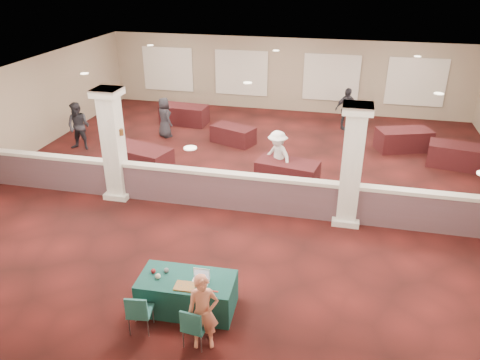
% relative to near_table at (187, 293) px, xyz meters
% --- Properties ---
extents(ground, '(16.00, 16.00, 0.00)m').
position_rel_near_table_xyz_m(ground, '(-0.02, 5.66, -0.36)').
color(ground, '#401110').
rests_on(ground, ground).
extents(wall_back, '(16.00, 0.04, 3.20)m').
position_rel_near_table_xyz_m(wall_back, '(-0.02, 13.66, 1.24)').
color(wall_back, gray).
rests_on(wall_back, ground).
extents(wall_front, '(16.00, 0.04, 3.20)m').
position_rel_near_table_xyz_m(wall_front, '(-0.02, -2.34, 1.24)').
color(wall_front, gray).
rests_on(wall_front, ground).
extents(wall_left, '(0.04, 16.00, 3.20)m').
position_rel_near_table_xyz_m(wall_left, '(-8.02, 5.66, 1.24)').
color(wall_left, gray).
rests_on(wall_left, ground).
extents(ceiling, '(16.00, 16.00, 0.02)m').
position_rel_near_table_xyz_m(ceiling, '(-0.02, 5.66, 2.84)').
color(ceiling, silver).
rests_on(ceiling, wall_back).
extents(partition_wall, '(15.60, 0.28, 1.10)m').
position_rel_near_table_xyz_m(partition_wall, '(-0.02, 4.16, 0.21)').
color(partition_wall, brown).
rests_on(partition_wall, ground).
extents(column_left, '(0.72, 0.72, 3.20)m').
position_rel_near_table_xyz_m(column_left, '(-3.52, 4.16, 1.28)').
color(column_left, white).
rests_on(column_left, ground).
extents(column_right, '(0.72, 0.72, 3.20)m').
position_rel_near_table_xyz_m(column_right, '(2.98, 4.16, 1.28)').
color(column_right, white).
rests_on(column_right, ground).
extents(sconce_left, '(0.12, 0.12, 0.18)m').
position_rel_near_table_xyz_m(sconce_left, '(-3.80, 4.16, 1.64)').
color(sconce_left, brown).
rests_on(sconce_left, column_left).
extents(sconce_right, '(0.12, 0.12, 0.18)m').
position_rel_near_table_xyz_m(sconce_right, '(-3.24, 4.16, 1.64)').
color(sconce_right, brown).
rests_on(sconce_right, column_left).
extents(near_table, '(1.91, 1.01, 0.72)m').
position_rel_near_table_xyz_m(near_table, '(0.00, 0.00, 0.00)').
color(near_table, '#0E3433').
rests_on(near_table, ground).
extents(conf_chair_main, '(0.47, 0.47, 0.85)m').
position_rel_near_table_xyz_m(conf_chair_main, '(0.45, -0.94, 0.14)').
color(conf_chair_main, '#1D5055').
rests_on(conf_chair_main, ground).
extents(conf_chair_side, '(0.48, 0.49, 0.86)m').
position_rel_near_table_xyz_m(conf_chair_side, '(-0.65, -0.83, 0.15)').
color(conf_chair_side, '#1D5055').
rests_on(conf_chair_side, ground).
extents(woman, '(0.63, 0.51, 1.51)m').
position_rel_near_table_xyz_m(woman, '(0.61, -0.87, 0.40)').
color(woman, '#E58963').
rests_on(woman, ground).
extents(far_table_front_left, '(2.17, 1.48, 0.80)m').
position_rel_near_table_xyz_m(far_table_front_left, '(-3.61, 5.96, 0.04)').
color(far_table_front_left, black).
rests_on(far_table_front_left, ground).
extents(far_table_front_center, '(1.98, 1.23, 0.75)m').
position_rel_near_table_xyz_m(far_table_front_center, '(1.16, 6.05, 0.01)').
color(far_table_front_center, black).
rests_on(far_table_front_center, ground).
extents(far_table_front_right, '(2.00, 1.25, 0.75)m').
position_rel_near_table_xyz_m(far_table_front_right, '(6.48, 8.66, 0.02)').
color(far_table_front_right, black).
rests_on(far_table_front_right, ground).
extents(far_table_back_left, '(1.95, 1.06, 0.77)m').
position_rel_near_table_xyz_m(far_table_back_left, '(-3.82, 10.82, 0.03)').
color(far_table_back_left, black).
rests_on(far_table_back_left, ground).
extents(far_table_back_center, '(1.78, 1.32, 0.65)m').
position_rel_near_table_xyz_m(far_table_back_center, '(-1.30, 9.08, -0.03)').
color(far_table_back_center, black).
rests_on(far_table_back_center, ground).
extents(far_table_back_right, '(2.08, 1.51, 0.76)m').
position_rel_near_table_xyz_m(far_table_back_right, '(4.85, 9.82, 0.02)').
color(far_table_back_right, black).
rests_on(far_table_back_right, ground).
extents(attendee_a, '(0.84, 0.48, 1.73)m').
position_rel_near_table_xyz_m(attendee_a, '(-6.52, 7.24, 0.51)').
color(attendee_a, black).
rests_on(attendee_a, ground).
extents(attendee_b, '(1.13, 1.01, 1.64)m').
position_rel_near_table_xyz_m(attendee_b, '(0.80, 6.22, 0.46)').
color(attendee_b, silver).
rests_on(attendee_b, ground).
extents(attendee_c, '(1.08, 0.92, 1.68)m').
position_rel_near_table_xyz_m(attendee_c, '(2.74, 11.66, 0.48)').
color(attendee_c, black).
rests_on(attendee_c, ground).
extents(attendee_d, '(0.85, 0.81, 1.54)m').
position_rel_near_table_xyz_m(attendee_d, '(-4.02, 9.16, 0.41)').
color(attendee_d, black).
rests_on(attendee_d, ground).
extents(laptop_base, '(0.33, 0.24, 0.02)m').
position_rel_near_table_xyz_m(laptop_base, '(0.30, -0.04, 0.37)').
color(laptop_base, silver).
rests_on(laptop_base, near_table).
extents(laptop_screen, '(0.32, 0.02, 0.22)m').
position_rel_near_table_xyz_m(laptop_screen, '(0.29, 0.08, 0.49)').
color(laptop_screen, silver).
rests_on(laptop_screen, near_table).
extents(screen_glow, '(0.30, 0.02, 0.19)m').
position_rel_near_table_xyz_m(screen_glow, '(0.29, 0.07, 0.47)').
color(screen_glow, silver).
rests_on(screen_glow, near_table).
extents(knitting, '(0.40, 0.31, 0.03)m').
position_rel_near_table_xyz_m(knitting, '(0.06, -0.24, 0.37)').
color(knitting, '#C0761E').
rests_on(knitting, near_table).
extents(yarn_cream, '(0.11, 0.11, 0.11)m').
position_rel_near_table_xyz_m(yarn_cream, '(-0.54, -0.12, 0.41)').
color(yarn_cream, beige).
rests_on(yarn_cream, near_table).
extents(yarn_red, '(0.10, 0.10, 0.10)m').
position_rel_near_table_xyz_m(yarn_red, '(-0.69, 0.02, 0.41)').
color(yarn_red, '#5C1312').
rests_on(yarn_red, near_table).
extents(yarn_grey, '(0.10, 0.10, 0.10)m').
position_rel_near_table_xyz_m(yarn_grey, '(-0.45, 0.10, 0.41)').
color(yarn_grey, '#4C4C51').
rests_on(yarn_grey, near_table).
extents(scissors, '(0.12, 0.03, 0.01)m').
position_rel_near_table_xyz_m(scissors, '(0.65, -0.25, 0.37)').
color(scissors, '#B51913').
rests_on(scissors, near_table).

